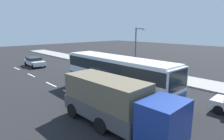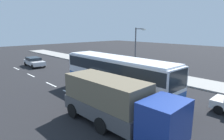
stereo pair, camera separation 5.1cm
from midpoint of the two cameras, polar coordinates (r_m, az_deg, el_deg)
The scene contains 9 objects.
ground_plane at distance 17.73m, azimuth -0.65°, elevation -6.99°, with size 120.00×120.00×0.00m, color black.
sidewalk_curb at distance 24.60m, azimuth 15.45°, elevation -1.79°, with size 80.00×4.00×0.15m, color gray.
lane_centreline at distance 19.05m, azimuth -14.00°, elevation -5.97°, with size 34.84×0.16×0.01m.
coach_bus at distance 16.63m, azimuth 1.47°, elevation -0.61°, with size 11.65×2.83×3.45m.
cargo_truck at distance 11.40m, azimuth 1.23°, elevation -9.58°, with size 7.96×2.74×2.90m.
car_silver_hatch at distance 32.76m, azimuth -22.14°, elevation 2.38°, with size 4.85×2.18×1.40m.
pedestrian_near_curb at distance 27.15m, azimuth 7.42°, elevation 2.04°, with size 0.32×0.32×1.65m.
pedestrian_at_crossing at distance 27.17m, azimuth 4.61°, elevation 2.06°, with size 0.32×0.32×1.61m.
street_lamp at distance 25.13m, azimuth 7.43°, elevation 6.88°, with size 1.56×0.24×5.85m.
Camera 1 is at (12.43, -11.23, 5.81)m, focal length 30.55 mm.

